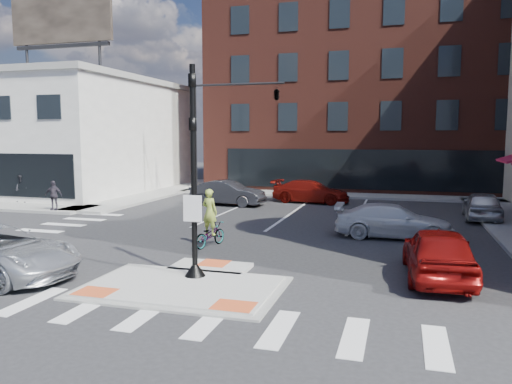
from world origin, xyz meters
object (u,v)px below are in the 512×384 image
(pedestrian_a, at_px, (22,189))
(pedestrian_b, at_px, (53,195))
(white_pickup, at_px, (393,221))
(bg_car_silver, at_px, (482,206))
(bg_car_red, at_px, (311,192))
(cyclist, at_px, (210,227))
(bg_car_dark, at_px, (228,193))
(red_sedan, at_px, (438,253))

(pedestrian_a, bearing_deg, pedestrian_b, -23.65)
(white_pickup, distance_m, bg_car_silver, 7.07)
(bg_car_red, distance_m, cyclist, 13.47)
(bg_car_red, bearing_deg, cyclist, -179.12)
(bg_car_dark, xyz_separation_m, bg_car_silver, (13.86, -1.44, -0.03))
(red_sedan, height_order, cyclist, cyclist)
(bg_car_red, bearing_deg, pedestrian_b, 129.33)
(white_pickup, xyz_separation_m, pedestrian_a, (-21.59, 3.72, 0.32))
(pedestrian_b, bearing_deg, cyclist, -38.96)
(red_sedan, bearing_deg, pedestrian_a, -25.50)
(bg_car_dark, xyz_separation_m, bg_car_red, (4.59, 2.55, -0.04))
(bg_car_dark, height_order, pedestrian_b, pedestrian_b)
(bg_car_silver, distance_m, pedestrian_a, 25.80)
(bg_car_red, bearing_deg, white_pickup, -145.19)
(pedestrian_a, relative_size, pedestrian_b, 1.07)
(bg_car_dark, height_order, pedestrian_a, pedestrian_a)
(red_sedan, xyz_separation_m, bg_car_dark, (-11.09, 12.97, -0.03))
(bg_car_dark, distance_m, pedestrian_b, 9.71)
(bg_car_silver, xyz_separation_m, cyclist, (-10.70, -9.41, 0.02))
(red_sedan, xyz_separation_m, pedestrian_a, (-22.95, 9.52, 0.23))
(pedestrian_b, bearing_deg, white_pickup, -18.74)
(white_pickup, distance_m, pedestrian_b, 17.84)
(bg_car_red, relative_size, pedestrian_a, 2.82)
(cyclist, bearing_deg, pedestrian_a, -11.38)
(bg_car_red, relative_size, pedestrian_b, 3.01)
(white_pickup, relative_size, bg_car_red, 0.98)
(bg_car_red, relative_size, cyclist, 2.19)
(white_pickup, distance_m, bg_car_dark, 12.08)
(red_sedan, bearing_deg, cyclist, -17.96)
(white_pickup, height_order, bg_car_red, bg_car_red)
(white_pickup, bearing_deg, cyclist, 116.94)
(bg_car_red, height_order, cyclist, cyclist)
(white_pickup, distance_m, pedestrian_a, 21.91)
(red_sedan, relative_size, bg_car_silver, 1.08)
(white_pickup, bearing_deg, bg_car_silver, -38.15)
(bg_car_silver, xyz_separation_m, pedestrian_a, (-25.72, -2.01, 0.29))
(pedestrian_a, bearing_deg, bg_car_silver, 8.38)
(white_pickup, height_order, cyclist, cyclist)
(cyclist, height_order, pedestrian_b, cyclist)
(pedestrian_a, bearing_deg, bg_car_red, 23.96)
(red_sedan, height_order, bg_car_dark, red_sedan)
(bg_car_dark, bearing_deg, red_sedan, -134.57)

